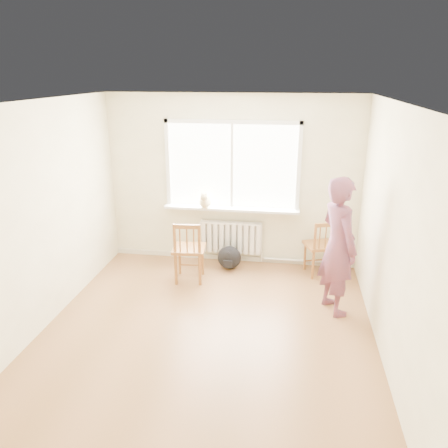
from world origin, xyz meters
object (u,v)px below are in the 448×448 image
at_px(chair_left, 189,251).
at_px(person, 338,246).
at_px(chair_right, 321,248).
at_px(backpack, 229,257).
at_px(cat, 205,201).

bearing_deg(chair_left, person, 160.80).
distance_m(chair_left, chair_right, 2.03).
distance_m(chair_right, backpack, 1.45).
bearing_deg(cat, backpack, -23.33).
bearing_deg(person, backpack, 29.28).
xyz_separation_m(chair_left, cat, (0.12, 0.69, 0.59)).
relative_size(chair_left, backpack, 2.51).
bearing_deg(chair_left, backpack, -140.23).
bearing_deg(cat, chair_right, -7.62).
relative_size(chair_right, backpack, 2.36).
distance_m(chair_left, backpack, 0.81).
height_order(person, backpack, person).
bearing_deg(chair_left, chair_right, -170.10).
bearing_deg(chair_right, person, 76.50).
distance_m(person, backpack, 2.00).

